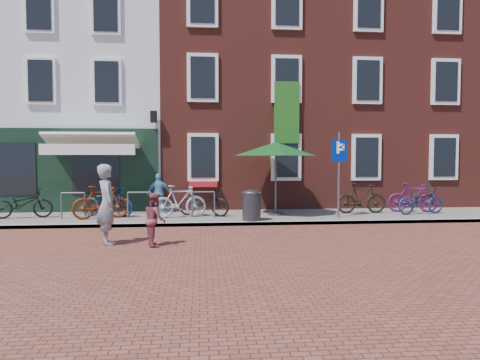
{
  "coord_description": "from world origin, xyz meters",
  "views": [
    {
      "loc": [
        0.44,
        -12.23,
        1.98
      ],
      "look_at": [
        1.62,
        0.67,
        1.3
      ],
      "focal_mm": 31.81,
      "sensor_mm": 36.0,
      "label": 1
    }
  ],
  "objects": [
    {
      "name": "bicycle_2",
      "position": [
        -2.56,
        1.66,
        0.56
      ],
      "size": [
        1.86,
        1.13,
        0.92
      ],
      "primitive_type": "imported",
      "rotation": [
        0.0,
        0.0,
        1.25
      ],
      "color": "navy",
      "rests_on": "sidewalk"
    },
    {
      "name": "bicycle_6",
      "position": [
        7.74,
        1.28,
        0.56
      ],
      "size": [
        1.84,
        0.94,
        0.92
      ],
      "primitive_type": "imported",
      "rotation": [
        0.0,
        0.0,
        1.77
      ],
      "color": "#132949",
      "rests_on": "sidewalk"
    },
    {
      "name": "parking_sign",
      "position": [
        4.73,
        0.72,
        1.82
      ],
      "size": [
        0.5,
        0.08,
        2.69
      ],
      "color": "#4C4C4F",
      "rests_on": "sidewalk"
    },
    {
      "name": "sidewalk",
      "position": [
        1.0,
        1.5,
        0.05
      ],
      "size": [
        24.0,
        3.0,
        0.1
      ],
      "primitive_type": "cube",
      "color": "slate",
      "rests_on": "ground"
    },
    {
      "name": "building_brick_mid",
      "position": [
        2.0,
        7.0,
        5.0
      ],
      "size": [
        6.0,
        8.0,
        10.0
      ],
      "primitive_type": "cube",
      "color": "maroon",
      "rests_on": "ground"
    },
    {
      "name": "building_stucco",
      "position": [
        -5.0,
        7.0,
        4.5
      ],
      "size": [
        8.0,
        8.0,
        9.0
      ],
      "primitive_type": "cube",
      "color": "silver",
      "rests_on": "ground"
    },
    {
      "name": "parasol",
      "position": [
        2.87,
        1.55,
        2.36
      ],
      "size": [
        2.71,
        2.71,
        2.5
      ],
      "color": "#4C4C4F",
      "rests_on": "sidewalk"
    },
    {
      "name": "bicycle_3",
      "position": [
        -0.24,
        1.2,
        0.61
      ],
      "size": [
        1.77,
        0.89,
        1.02
      ],
      "primitive_type": "imported",
      "rotation": [
        0.0,
        0.0,
        1.82
      ],
      "color": "#ABABAD",
      "rests_on": "sidewalk"
    },
    {
      "name": "bicycle_4",
      "position": [
        0.5,
        1.49,
        0.56
      ],
      "size": [
        1.85,
        1.26,
        0.92
      ],
      "primitive_type": "imported",
      "rotation": [
        0.0,
        0.0,
        1.16
      ],
      "color": "black",
      "rests_on": "sidewalk"
    },
    {
      "name": "cafe_person",
      "position": [
        -1.0,
        2.35,
        0.78
      ],
      "size": [
        0.82,
        0.41,
        1.35
      ],
      "primitive_type": "imported",
      "rotation": [
        0.0,
        0.0,
        3.25
      ],
      "color": "#68AAC9",
      "rests_on": "sidewalk"
    },
    {
      "name": "bicycle_1",
      "position": [
        -2.64,
        1.12,
        0.61
      ],
      "size": [
        1.77,
        1.01,
        1.02
      ],
      "primitive_type": "imported",
      "rotation": [
        0.0,
        0.0,
        1.91
      ],
      "color": "#601D07",
      "rests_on": "sidewalk"
    },
    {
      "name": "boy",
      "position": [
        -0.61,
        -2.59,
        0.6
      ],
      "size": [
        0.59,
        0.68,
        1.2
      ],
      "primitive_type": "imported",
      "rotation": [
        0.0,
        0.0,
        1.84
      ],
      "color": "brown",
      "rests_on": "ground"
    },
    {
      "name": "litter_bin",
      "position": [
        1.93,
        0.3,
        0.62
      ],
      "size": [
        0.55,
        0.55,
        1.0
      ],
      "color": "#333335",
      "rests_on": "sidewalk"
    },
    {
      "name": "bicycle_5",
      "position": [
        5.83,
        1.65,
        0.61
      ],
      "size": [
        1.71,
        0.5,
        1.02
      ],
      "primitive_type": "imported",
      "rotation": [
        0.0,
        0.0,
        1.58
      ],
      "color": "black",
      "rests_on": "sidewalk"
    },
    {
      "name": "bicycle_0",
      "position": [
        -5.1,
        1.47,
        0.56
      ],
      "size": [
        1.83,
        0.89,
        0.92
      ],
      "primitive_type": "imported",
      "rotation": [
        0.0,
        0.0,
        1.74
      ],
      "color": "black",
      "rests_on": "sidewalk"
    },
    {
      "name": "building_brick_right",
      "position": [
        8.0,
        7.0,
        5.0
      ],
      "size": [
        6.0,
        8.0,
        10.0
      ],
      "primitive_type": "cube",
      "color": "maroon",
      "rests_on": "ground"
    },
    {
      "name": "ground",
      "position": [
        0.0,
        0.0,
        0.0
      ],
      "size": [
        80.0,
        80.0,
        0.0
      ],
      "primitive_type": "plane",
      "color": "brown"
    },
    {
      "name": "bicycle_7",
      "position": [
        7.71,
        1.78,
        0.61
      ],
      "size": [
        1.76,
        0.76,
        1.02
      ],
      "primitive_type": "imported",
      "rotation": [
        0.0,
        0.0,
        1.4
      ],
      "color": "#54134B",
      "rests_on": "sidewalk"
    },
    {
      "name": "woman",
      "position": [
        -1.71,
        -2.36,
        0.92
      ],
      "size": [
        0.65,
        0.78,
        1.84
      ],
      "primitive_type": "imported",
      "rotation": [
        0.0,
        0.0,
        1.94
      ],
      "color": "gray",
      "rests_on": "ground"
    }
  ]
}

